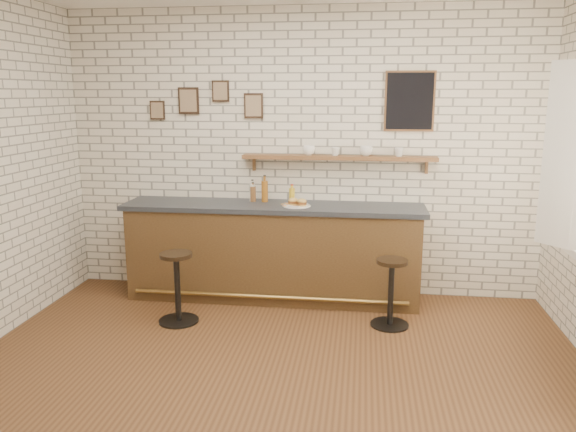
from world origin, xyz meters
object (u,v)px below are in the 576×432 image
bitters_bottle_brown (253,194)px  shelf_cup_d (399,152)px  ciabatta_sandwich (298,202)px  bar_stool_right (391,291)px  bitters_bottle_white (253,193)px  bar_stool_left (177,285)px  shelf_cup_a (309,150)px  condiment_bottle_yellow (292,195)px  bitters_bottle_amber (265,191)px  bar_counter (273,251)px  shelf_cup_b (335,151)px  shelf_cup_c (366,151)px  sandwich_plate (297,206)px

bitters_bottle_brown → shelf_cup_d: (1.50, 0.07, 0.45)m
ciabatta_sandwich → bar_stool_right: size_ratio=0.34×
bar_stool_right → shelf_cup_d: shelf_cup_d is taller
bitters_bottle_white → bar_stool_left: (-0.55, -0.90, -0.74)m
bar_stool_right → shelf_cup_a: shelf_cup_a is taller
condiment_bottle_yellow → bar_stool_left: 1.51m
bitters_bottle_amber → shelf_cup_a: 0.63m
bitters_bottle_brown → bitters_bottle_amber: bearing=-0.0°
ciabatta_sandwich → bitters_bottle_white: 0.54m
bar_counter → shelf_cup_b: 1.23m
condiment_bottle_yellow → bar_counter: bearing=-144.5°
shelf_cup_a → bitters_bottle_amber: bearing=160.2°
bar_stool_right → shelf_cup_a: size_ratio=5.21×
shelf_cup_c → condiment_bottle_yellow: bearing=90.5°
bitters_bottle_white → shelf_cup_c: shelf_cup_c is taller
shelf_cup_b → condiment_bottle_yellow: bearing=131.5°
ciabatta_sandwich → bar_stool_right: 1.29m
bitters_bottle_brown → shelf_cup_d: shelf_cup_d is taller
bar_counter → bar_stool_left: bearing=-135.8°
bitters_bottle_brown → condiment_bottle_yellow: bearing=-0.0°
condiment_bottle_yellow → bar_stool_right: condiment_bottle_yellow is taller
shelf_cup_b → bitters_bottle_amber: bearing=127.9°
shelf_cup_a → bar_stool_right: bearing=-71.7°
bar_stool_right → shelf_cup_c: shelf_cup_c is taller
shelf_cup_b → shelf_cup_d: size_ratio=0.96×
shelf_cup_b → bar_stool_right: bearing=-111.7°
bitters_bottle_brown → bitters_bottle_amber: bitters_bottle_amber is taller
ciabatta_sandwich → condiment_bottle_yellow: 0.22m
bar_counter → shelf_cup_d: 1.65m
bitters_bottle_white → shelf_cup_d: bearing=2.7°
bitters_bottle_brown → bar_stool_right: bitters_bottle_brown is taller
shelf_cup_a → shelf_cup_c: size_ratio=0.95×
sandwich_plate → shelf_cup_a: (0.09, 0.27, 0.53)m
shelf_cup_b → shelf_cup_c: (0.31, 0.00, 0.01)m
shelf_cup_c → bitters_bottle_brown: bearing=88.6°
ciabatta_sandwich → bitters_bottle_white: size_ratio=0.93×
bar_counter → bitters_bottle_amber: 0.64m
sandwich_plate → shelf_cup_a: shelf_cup_a is taller
bitters_bottle_white → shelf_cup_c: size_ratio=1.80×
sandwich_plate → bitters_bottle_brown: (-0.49, 0.20, 0.08)m
bar_counter → bitters_bottle_white: (-0.24, 0.13, 0.60)m
bitters_bottle_amber → shelf_cup_d: shelf_cup_d is taller
bar_stool_left → shelf_cup_d: size_ratio=7.19×
sandwich_plate → ciabatta_sandwich: (0.01, 0.00, 0.04)m
bitters_bottle_white → shelf_cup_b: 0.97m
bitters_bottle_brown → shelf_cup_a: 0.74m
shelf_cup_b → shelf_cup_d: bearing=-57.7°
bitters_bottle_brown → shelf_cup_d: bearing=2.7°
bitters_bottle_brown → bar_stool_left: bearing=-121.8°
sandwich_plate → shelf_cup_c: size_ratio=2.16×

